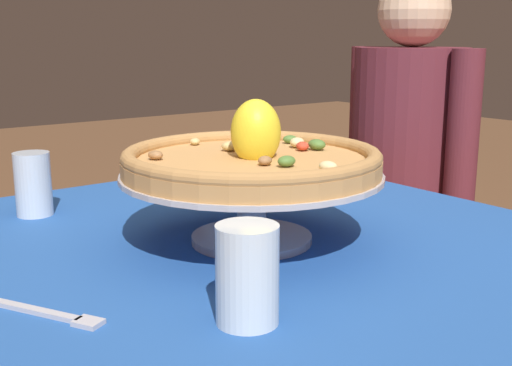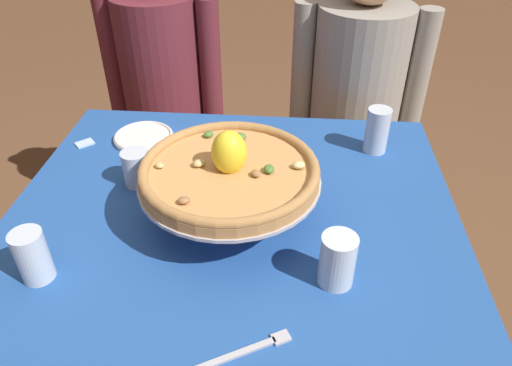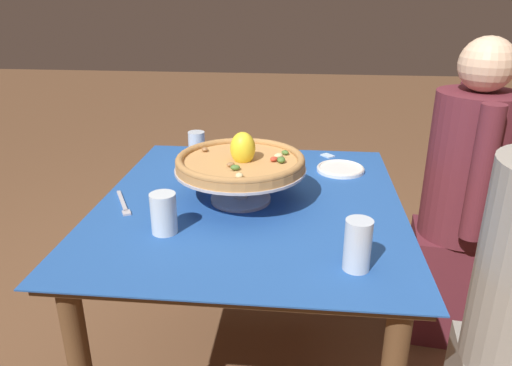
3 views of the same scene
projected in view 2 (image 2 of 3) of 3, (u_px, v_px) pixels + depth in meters
The scene contains 12 objects.
dining_table at pixel (234, 242), 1.22m from camera, with size 1.09×0.96×0.73m.
pizza_stand at pixel (230, 190), 1.09m from camera, with size 0.41×0.41×0.11m.
pizza at pixel (230, 169), 1.05m from camera, with size 0.40×0.40×0.11m.
water_glass_front_left at pixel (33, 258), 0.95m from camera, with size 0.07×0.07×0.12m.
water_glass_side_left at pixel (137, 170), 1.22m from camera, with size 0.07×0.07×0.09m.
water_glass_back_right at pixel (377, 133), 1.34m from camera, with size 0.07×0.07×0.13m.
water_glass_front_right at pixel (337, 263), 0.94m from camera, with size 0.07×0.07×0.12m.
side_plate at pixel (144, 137), 1.42m from camera, with size 0.18×0.18×0.02m.
dinner_fork at pixel (246, 351), 0.83m from camera, with size 0.18×0.11×0.01m.
sugar_packet at pixel (85, 143), 1.40m from camera, with size 0.05×0.04×0.01m, color silver.
diner_left at pixel (167, 111), 1.91m from camera, with size 0.47×0.35×1.22m.
diner_right at pixel (353, 119), 1.82m from camera, with size 0.49×0.37×1.22m.
Camera 2 is at (0.13, -0.89, 1.46)m, focal length 33.40 mm.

